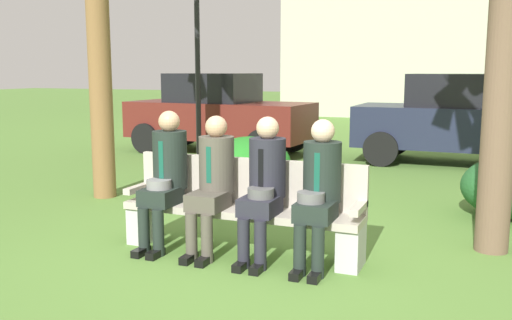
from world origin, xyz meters
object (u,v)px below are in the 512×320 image
(street_lamp, at_px, (197,37))
(parked_car_far, at_px, (462,120))
(seated_man_centerright, at_px, (264,182))
(seated_man_rightmost, at_px, (319,186))
(shrub_near_bench, at_px, (512,188))
(shrub_mid_lawn, at_px, (250,162))
(parked_car_near, at_px, (218,113))
(seated_man_leftmost, at_px, (166,173))
(park_bench, at_px, (243,207))
(seated_man_centerleft, at_px, (213,177))

(street_lamp, bearing_deg, parked_car_far, 17.47)
(seated_man_centerright, xyz_separation_m, street_lamp, (-3.25, 4.90, 1.62))
(seated_man_rightmost, height_order, street_lamp, street_lamp)
(shrub_near_bench, distance_m, shrub_mid_lawn, 3.58)
(shrub_near_bench, height_order, parked_car_near, parked_car_near)
(seated_man_leftmost, xyz_separation_m, seated_man_rightmost, (1.56, -0.00, -0.02))
(parked_car_far, relative_size, street_lamp, 1.01)
(seated_man_rightmost, relative_size, parked_car_near, 0.33)
(park_bench, height_order, seated_man_rightmost, seated_man_rightmost)
(park_bench, distance_m, seated_man_rightmost, 0.85)
(shrub_mid_lawn, height_order, parked_car_far, parked_car_far)
(seated_man_rightmost, relative_size, shrub_near_bench, 1.12)
(parked_car_near, bearing_deg, shrub_mid_lawn, -57.06)
(seated_man_centerleft, bearing_deg, shrub_mid_lawn, 106.07)
(parked_car_far, bearing_deg, park_bench, -105.37)
(seated_man_rightmost, height_order, shrub_mid_lawn, seated_man_rightmost)
(park_bench, distance_m, shrub_near_bench, 3.42)
(shrub_near_bench, bearing_deg, seated_man_rightmost, -123.77)
(seated_man_leftmost, height_order, parked_car_near, parked_car_near)
(seated_man_centerleft, bearing_deg, parked_car_near, 115.42)
(park_bench, bearing_deg, parked_car_far, 74.63)
(shrub_near_bench, relative_size, shrub_mid_lawn, 0.95)
(shrub_near_bench, bearing_deg, seated_man_centerleft, -137.44)
(shrub_mid_lawn, bearing_deg, seated_man_centerleft, -73.93)
(shrub_mid_lawn, bearing_deg, seated_man_centerright, -64.98)
(seated_man_centerright, xyz_separation_m, parked_car_near, (-3.42, 6.10, 0.10))
(park_bench, height_order, seated_man_leftmost, seated_man_leftmost)
(park_bench, height_order, shrub_near_bench, park_bench)
(shrub_near_bench, xyz_separation_m, parked_car_far, (-0.74, 3.88, 0.47))
(seated_man_leftmost, relative_size, street_lamp, 0.35)
(seated_man_centerleft, relative_size, parked_car_near, 0.33)
(seated_man_centerleft, distance_m, shrub_near_bench, 3.71)
(shrub_mid_lawn, height_order, parked_car_near, parked_car_near)
(parked_car_near, height_order, parked_car_far, same)
(seated_man_leftmost, height_order, seated_man_rightmost, seated_man_leftmost)
(parked_car_far, bearing_deg, seated_man_centerright, -102.79)
(seated_man_rightmost, xyz_separation_m, shrub_near_bench, (1.67, 2.50, -0.36))
(seated_man_rightmost, xyz_separation_m, parked_car_far, (0.93, 6.38, 0.11))
(shrub_near_bench, bearing_deg, seated_man_leftmost, -142.30)
(seated_man_leftmost, xyz_separation_m, seated_man_centerright, (1.04, -0.00, -0.01))
(park_bench, distance_m, street_lamp, 5.94)
(seated_man_leftmost, bearing_deg, seated_man_centerleft, 0.30)
(seated_man_rightmost, distance_m, street_lamp, 6.40)
(seated_man_centerleft, height_order, seated_man_rightmost, same)
(seated_man_centerleft, distance_m, parked_car_near, 6.75)
(seated_man_rightmost, bearing_deg, shrub_mid_lawn, 122.78)
(parked_car_far, bearing_deg, shrub_near_bench, -79.14)
(park_bench, bearing_deg, parked_car_near, 117.84)
(seated_man_rightmost, bearing_deg, seated_man_leftmost, 179.88)
(seated_man_leftmost, xyz_separation_m, street_lamp, (-2.22, 4.90, 1.61))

